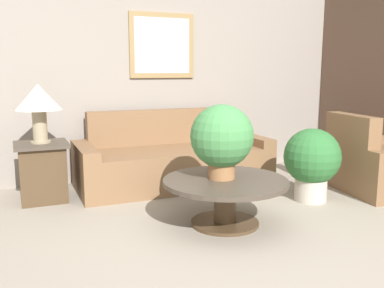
{
  "coord_description": "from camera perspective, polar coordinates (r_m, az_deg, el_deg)",
  "views": [
    {
      "loc": [
        -1.75,
        -2.29,
        1.35
      ],
      "look_at": [
        -0.05,
        1.73,
        0.59
      ],
      "focal_mm": 40.0,
      "sensor_mm": 36.0,
      "label": 1
    }
  ],
  "objects": [
    {
      "name": "table_lamp",
      "position": [
        4.61,
        -19.81,
        5.49
      ],
      "size": [
        0.47,
        0.47,
        0.6
      ],
      "color": "tan",
      "rests_on": "side_table"
    },
    {
      "name": "potted_plant_floor",
      "position": [
        4.58,
        15.7,
        -2.13
      ],
      "size": [
        0.58,
        0.58,
        0.76
      ],
      "color": "beige",
      "rests_on": "ground_plane"
    },
    {
      "name": "coffee_table",
      "position": [
        3.77,
        4.46,
        -6.34
      ],
      "size": [
        1.09,
        1.09,
        0.41
      ],
      "color": "#4C3823",
      "rests_on": "ground_plane"
    },
    {
      "name": "armchair",
      "position": [
        5.28,
        23.18,
        -2.63
      ],
      "size": [
        1.03,
        1.23,
        0.87
      ],
      "rotation": [
        0.0,
        0.0,
        1.45
      ],
      "color": "brown",
      "rests_on": "ground_plane"
    },
    {
      "name": "couch_main",
      "position": [
        5.08,
        -2.61,
        -2.31
      ],
      "size": [
        2.23,
        0.94,
        0.87
      ],
      "color": "brown",
      "rests_on": "ground_plane"
    },
    {
      "name": "ground_plane",
      "position": [
        3.18,
        13.63,
        -15.57
      ],
      "size": [
        20.0,
        20.0,
        0.0
      ],
      "primitive_type": "plane",
      "color": "gray"
    },
    {
      "name": "wall_back",
      "position": [
        5.52,
        -4.48,
        9.37
      ],
      "size": [
        7.09,
        0.09,
        2.6
      ],
      "color": "gray",
      "rests_on": "ground_plane"
    },
    {
      "name": "side_table",
      "position": [
        4.71,
        -19.29,
        -3.44
      ],
      "size": [
        0.53,
        0.53,
        0.61
      ],
      "color": "#4C3823",
      "rests_on": "ground_plane"
    },
    {
      "name": "potted_plant_on_table",
      "position": [
        3.7,
        4.0,
        0.81
      ],
      "size": [
        0.55,
        0.55,
        0.65
      ],
      "color": "#9E6B42",
      "rests_on": "coffee_table"
    }
  ]
}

